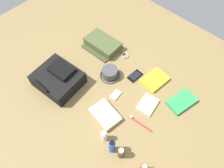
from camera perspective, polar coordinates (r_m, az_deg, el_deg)
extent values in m
cube|color=olive|center=(1.58, 0.00, -1.01)|extent=(2.64, 2.02, 0.02)
cube|color=black|center=(1.59, -14.43, 1.27)|extent=(0.34, 0.31, 0.11)
cube|color=black|center=(1.55, -13.59, 3.80)|extent=(0.18, 0.14, 0.03)
cylinder|color=black|center=(1.51, -18.77, -0.42)|extent=(0.14, 0.02, 0.02)
cube|color=#47512D|center=(1.79, -2.51, 10.87)|extent=(0.29, 0.18, 0.07)
cube|color=#394124|center=(1.77, -4.62, 8.59)|extent=(0.27, 0.07, 0.01)
cylinder|color=#444444|center=(1.59, -0.60, 3.13)|extent=(0.12, 0.12, 0.07)
torus|color=#444444|center=(1.62, -0.59, 2.39)|extent=(0.16, 0.16, 0.01)
cylinder|color=silver|center=(1.27, 8.81, -21.39)|extent=(0.03, 0.03, 0.01)
cylinder|color=#473319|center=(1.33, 2.45, -18.23)|extent=(0.04, 0.04, 0.10)
cylinder|color=silver|center=(1.28, 2.54, -17.64)|extent=(0.03, 0.03, 0.01)
cylinder|color=blue|center=(1.31, -0.01, -16.62)|extent=(0.04, 0.04, 0.15)
cylinder|color=black|center=(1.24, -0.01, -15.62)|extent=(0.03, 0.03, 0.01)
cylinder|color=white|center=(1.36, -2.12, -13.95)|extent=(0.04, 0.04, 0.09)
cylinder|color=white|center=(1.31, -2.20, -13.22)|extent=(0.03, 0.03, 0.01)
cube|color=#2D934C|center=(1.57, 18.43, -4.52)|extent=(0.17, 0.23, 0.03)
cube|color=white|center=(1.58, 18.40, -4.58)|extent=(0.16, 0.22, 0.02)
cube|color=yellow|center=(1.62, 11.63, 1.13)|extent=(0.16, 0.20, 0.02)
cube|color=white|center=(1.62, 11.61, 1.07)|extent=(0.15, 0.19, 0.02)
cube|color=black|center=(1.62, 6.26, 2.19)|extent=(0.07, 0.12, 0.01)
cube|color=black|center=(1.62, 6.28, 2.33)|extent=(0.06, 0.08, 0.00)
cube|color=#B7B7BC|center=(1.53, 0.99, -2.95)|extent=(0.06, 0.09, 0.01)
cylinder|color=silver|center=(1.53, 1.37, -2.50)|extent=(0.03, 0.03, 0.00)
torus|color=#99999E|center=(1.74, 3.56, 7.78)|extent=(0.06, 0.06, 0.01)
cylinder|color=black|center=(1.75, 2.91, 8.23)|extent=(0.03, 0.03, 0.01)
cylinder|color=red|center=(1.45, 7.63, -10.61)|extent=(0.18, 0.03, 0.01)
cube|color=white|center=(1.45, 5.13, -8.84)|extent=(0.02, 0.01, 0.01)
cube|color=beige|center=(1.51, 9.72, -5.48)|extent=(0.13, 0.17, 0.02)
cube|color=#C6B289|center=(1.44, -1.84, -8.31)|extent=(0.22, 0.17, 0.04)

